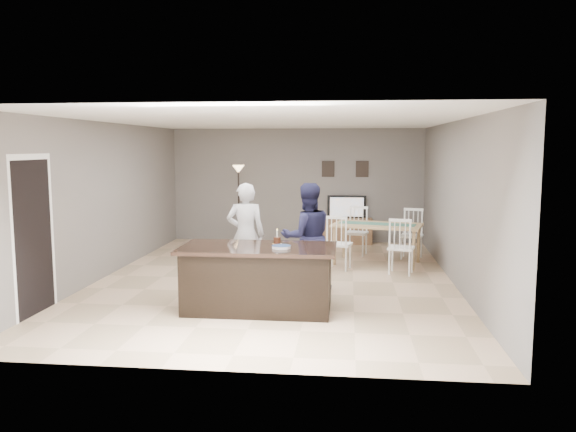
# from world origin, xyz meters

# --- Properties ---
(floor) EXTENTS (8.00, 8.00, 0.00)m
(floor) POSITION_xyz_m (0.00, 0.00, 0.00)
(floor) COLOR tan
(floor) RESTS_ON ground
(room_shell) EXTENTS (8.00, 8.00, 8.00)m
(room_shell) POSITION_xyz_m (0.00, 0.00, 1.68)
(room_shell) COLOR slate
(room_shell) RESTS_ON floor
(kitchen_island) EXTENTS (2.15, 1.10, 0.90)m
(kitchen_island) POSITION_xyz_m (0.00, -1.80, 0.45)
(kitchen_island) COLOR black
(kitchen_island) RESTS_ON floor
(tv_console) EXTENTS (1.20, 0.40, 0.60)m
(tv_console) POSITION_xyz_m (1.20, 3.77, 0.30)
(tv_console) COLOR brown
(tv_console) RESTS_ON floor
(television) EXTENTS (0.91, 0.12, 0.53)m
(television) POSITION_xyz_m (1.20, 3.84, 0.86)
(television) COLOR black
(television) RESTS_ON tv_console
(tv_screen_glow) EXTENTS (0.78, 0.00, 0.78)m
(tv_screen_glow) POSITION_xyz_m (1.20, 3.76, 0.87)
(tv_screen_glow) COLOR orange
(tv_screen_glow) RESTS_ON tv_console
(picture_frames) EXTENTS (1.10, 0.02, 0.38)m
(picture_frames) POSITION_xyz_m (1.15, 3.98, 1.75)
(picture_frames) COLOR black
(picture_frames) RESTS_ON room_shell
(doorway) EXTENTS (0.00, 2.10, 2.65)m
(doorway) POSITION_xyz_m (-2.99, -2.30, 1.26)
(doorway) COLOR black
(doorway) RESTS_ON floor
(woman) EXTENTS (0.67, 0.48, 1.69)m
(woman) POSITION_xyz_m (-0.42, -0.45, 0.85)
(woman) COLOR silver
(woman) RESTS_ON floor
(man) EXTENTS (1.00, 0.88, 1.71)m
(man) POSITION_xyz_m (0.60, -0.66, 0.86)
(man) COLOR #191A38
(man) RESTS_ON floor
(birthday_cake) EXTENTS (0.14, 0.14, 0.21)m
(birthday_cake) POSITION_xyz_m (0.24, -1.57, 0.95)
(birthday_cake) COLOR yellow
(birthday_cake) RESTS_ON kitchen_island
(plate_stack) EXTENTS (0.26, 0.26, 0.04)m
(plate_stack) POSITION_xyz_m (0.34, -1.91, 0.92)
(plate_stack) COLOR white
(plate_stack) RESTS_ON kitchen_island
(dining_table) EXTENTS (1.98, 2.20, 1.02)m
(dining_table) POSITION_xyz_m (1.80, 1.53, 0.65)
(dining_table) COLOR tan
(dining_table) RESTS_ON floor
(floor_lamp) EXTENTS (0.28, 0.28, 1.85)m
(floor_lamp) POSITION_xyz_m (-1.27, 3.27, 1.44)
(floor_lamp) COLOR black
(floor_lamp) RESTS_ON floor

